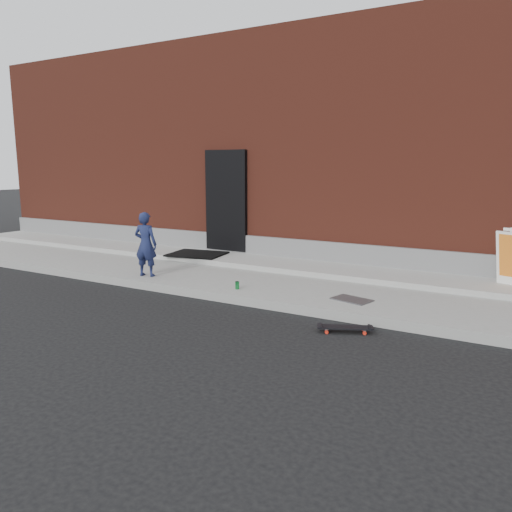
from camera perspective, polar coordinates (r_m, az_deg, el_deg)
The scene contains 9 objects.
ground at distance 7.72m, azimuth 0.86°, elevation -6.09°, with size 80.00×80.00×0.00m, color black.
sidewalk at distance 9.00m, azimuth 5.50°, elevation -3.27°, with size 20.00×3.00×0.15m, color gray.
apron at distance 9.78m, azimuth 7.70°, elevation -1.47°, with size 20.00×1.20×0.10m, color #989892.
building at distance 13.95m, azimuth 15.23°, elevation 11.24°, with size 20.00×8.10×5.00m.
child at distance 9.42m, azimuth -12.50°, elevation 1.32°, with size 0.44×0.29×1.20m, color #192148.
skateboard at distance 6.76m, azimuth 10.15°, elevation -8.07°, with size 0.72×0.46×0.08m.
soda_can at distance 8.32m, azimuth -2.16°, elevation -3.37°, with size 0.07×0.07×0.13m, color #1A8539.
doormat at distance 11.02m, azimuth -6.76°, elevation 0.23°, with size 1.16×0.94×0.03m, color black.
utility_plate at distance 7.79m, azimuth 10.89°, elevation -4.91°, with size 0.57×0.37×0.02m, color #515256.
Camera 1 is at (3.58, -6.48, 2.17)m, focal length 35.00 mm.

